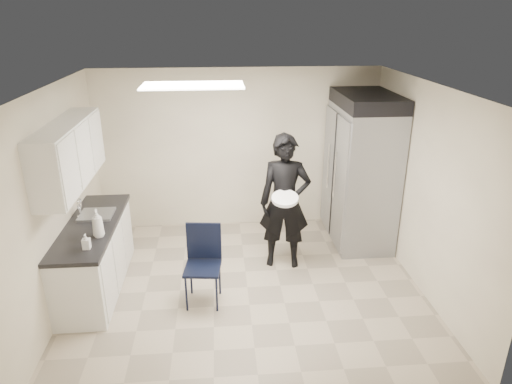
{
  "coord_description": "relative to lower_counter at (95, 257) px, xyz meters",
  "views": [
    {
      "loc": [
        -0.32,
        -5.11,
        3.38
      ],
      "look_at": [
        0.13,
        0.2,
        1.27
      ],
      "focal_mm": 32.0,
      "sensor_mm": 36.0,
      "label": 1
    }
  ],
  "objects": [
    {
      "name": "bucket_lid",
      "position": [
        2.47,
        0.14,
        0.68
      ],
      "size": [
        0.4,
        0.4,
        0.04
      ],
      "primitive_type": "cylinder",
      "rotation": [
        0.0,
        0.0,
        -0.15
      ],
      "color": "white",
      "rests_on": "man_tuxedo"
    },
    {
      "name": "commercial_fridge",
      "position": [
        3.78,
        1.07,
        0.62
      ],
      "size": [
        0.8,
        1.35,
        2.1
      ],
      "primitive_type": "cube",
      "color": "gray",
      "rests_on": "floor"
    },
    {
      "name": "faucet",
      "position": [
        -0.18,
        0.25,
        0.59
      ],
      "size": [
        0.02,
        0.02,
        0.24
      ],
      "primitive_type": "cylinder",
      "color": "silver",
      "rests_on": "countertop"
    },
    {
      "name": "sink",
      "position": [
        0.02,
        0.25,
        0.44
      ],
      "size": [
        0.42,
        0.4,
        0.14
      ],
      "primitive_type": "cube",
      "color": "gray",
      "rests_on": "countertop"
    },
    {
      "name": "ceiling",
      "position": [
        1.95,
        -0.2,
        2.17
      ],
      "size": [
        4.5,
        4.5,
        0.0
      ],
      "primitive_type": "plane",
      "rotation": [
        3.14,
        0.0,
        0.0
      ],
      "color": "silver",
      "rests_on": "back_wall"
    },
    {
      "name": "floor",
      "position": [
        1.95,
        -0.2,
        -0.43
      ],
      "size": [
        4.5,
        4.5,
        0.0
      ],
      "primitive_type": "plane",
      "color": "tan",
      "rests_on": "ground"
    },
    {
      "name": "soap_bottle_a",
      "position": [
        0.19,
        -0.36,
        0.65
      ],
      "size": [
        0.16,
        0.16,
        0.34
      ],
      "primitive_type": "imported",
      "rotation": [
        0.0,
        0.0,
        0.22
      ],
      "color": "silver",
      "rests_on": "countertop"
    },
    {
      "name": "lower_counter",
      "position": [
        0.0,
        0.0,
        0.0
      ],
      "size": [
        0.6,
        1.9,
        0.86
      ],
      "primitive_type": "cube",
      "color": "silver",
      "rests_on": "floor"
    },
    {
      "name": "soap_bottle_b",
      "position": [
        0.13,
        -0.65,
        0.57
      ],
      "size": [
        0.08,
        0.08,
        0.18
      ],
      "primitive_type": "imported",
      "rotation": [
        0.0,
        0.0,
        -0.01
      ],
      "color": "#A9A9B5",
      "rests_on": "countertop"
    },
    {
      "name": "right_wall",
      "position": [
        4.2,
        -0.2,
        0.87
      ],
      "size": [
        0.0,
        4.0,
        4.0
      ],
      "primitive_type": "plane",
      "rotation": [
        1.57,
        0.0,
        -1.57
      ],
      "color": "beige",
      "rests_on": "floor"
    },
    {
      "name": "notice_sticker_right",
      "position": [
        -0.29,
        0.1,
        0.75
      ],
      "size": [
        0.0,
        0.12,
        0.07
      ],
      "primitive_type": "cube",
      "color": "yellow",
      "rests_on": "left_wall"
    },
    {
      "name": "notice_sticker_left",
      "position": [
        -0.29,
        -0.1,
        0.79
      ],
      "size": [
        0.0,
        0.12,
        0.07
      ],
      "primitive_type": "cube",
      "color": "yellow",
      "rests_on": "left_wall"
    },
    {
      "name": "fridge_compressor",
      "position": [
        3.78,
        1.07,
        1.77
      ],
      "size": [
        0.8,
        1.35,
        0.2
      ],
      "primitive_type": "cube",
      "color": "black",
      "rests_on": "commercial_fridge"
    },
    {
      "name": "man_tuxedo",
      "position": [
        2.51,
        0.39,
        0.52
      ],
      "size": [
        0.76,
        0.56,
        1.9
      ],
      "primitive_type": "imported",
      "rotation": [
        0.0,
        0.0,
        -0.15
      ],
      "color": "black",
      "rests_on": "floor"
    },
    {
      "name": "countertop",
      "position": [
        0.0,
        0.0,
        0.46
      ],
      "size": [
        0.64,
        1.95,
        0.05
      ],
      "primitive_type": "cube",
      "color": "black",
      "rests_on": "lower_counter"
    },
    {
      "name": "left_wall",
      "position": [
        -0.3,
        -0.2,
        0.87
      ],
      "size": [
        0.0,
        4.0,
        4.0
      ],
      "primitive_type": "plane",
      "rotation": [
        1.57,
        0.0,
        1.57
      ],
      "color": "beige",
      "rests_on": "floor"
    },
    {
      "name": "back_wall",
      "position": [
        1.95,
        1.8,
        0.87
      ],
      "size": [
        4.5,
        0.0,
        4.5
      ],
      "primitive_type": "plane",
      "rotation": [
        1.57,
        0.0,
        0.0
      ],
      "color": "beige",
      "rests_on": "floor"
    },
    {
      "name": "folding_chair",
      "position": [
        1.39,
        -0.47,
        0.05
      ],
      "size": [
        0.47,
        0.47,
        0.97
      ],
      "primitive_type": "cube",
      "rotation": [
        0.0,
        0.0,
        -0.11
      ],
      "color": "black",
      "rests_on": "floor"
    },
    {
      "name": "upper_cabinets",
      "position": [
        -0.13,
        0.0,
        1.4
      ],
      "size": [
        0.35,
        1.8,
        0.75
      ],
      "primitive_type": "cube",
      "color": "silver",
      "rests_on": "left_wall"
    },
    {
      "name": "towel_dispenser",
      "position": [
        -0.19,
        1.15,
        1.19
      ],
      "size": [
        0.22,
        0.3,
        0.35
      ],
      "primitive_type": "cube",
      "color": "black",
      "rests_on": "left_wall"
    },
    {
      "name": "ceiling_panel",
      "position": [
        1.35,
        0.2,
        2.14
      ],
      "size": [
        1.2,
        0.6,
        0.02
      ],
      "primitive_type": "cube",
      "color": "white",
      "rests_on": "ceiling"
    }
  ]
}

